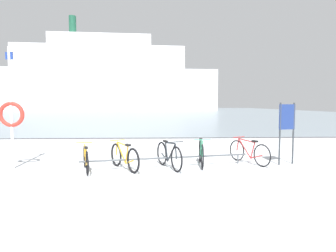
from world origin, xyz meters
The scene contains 10 objects.
ground centered at (0.00, 53.90, -0.04)m, with size 80.00×132.00×0.08m.
bike_rack centered at (0.69, 2.78, 0.27)m, with size 4.80×1.05×0.31m.
bicycle_0 centered at (-1.55, 2.41, 0.34)m, with size 0.61×1.59×0.74m.
bicycle_1 centered at (-0.53, 2.55, 0.35)m, with size 0.97×1.52×0.78m.
bicycle_2 centered at (0.72, 2.66, 0.37)m, with size 0.71×1.62×0.81m.
bicycle_3 centered at (1.69, 3.00, 0.38)m, with size 0.46×1.68×0.83m.
bicycle_4 centered at (3.18, 3.22, 0.36)m, with size 0.82×1.56×0.78m.
info_sign centered at (4.27, 3.07, 1.25)m, with size 0.54×0.20×1.86m.
rescue_post centered at (-3.68, 2.83, 1.62)m, with size 0.71×0.11×3.39m.
ferry_ship centered at (-13.03, 74.27, 8.18)m, with size 58.05×14.28×24.42m.
Camera 1 is at (0.36, -5.61, 1.83)m, focal length 31.70 mm.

